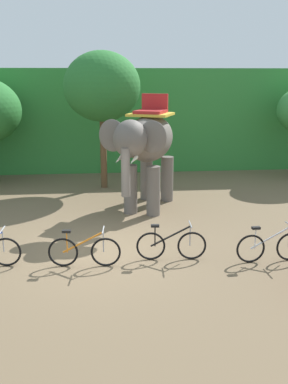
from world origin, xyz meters
TOP-DOWN VIEW (x-y plane):
  - ground_plane at (0.00, 0.00)m, footprint 80.00×80.00m
  - foliage_hedge at (0.00, 12.59)m, footprint 36.00×6.00m
  - tree_center_left at (0.20, 6.89)m, footprint 2.94×2.94m
  - elephant at (1.59, 3.68)m, footprint 2.90×4.19m
  - bike_orange at (-0.35, -0.83)m, footprint 1.71×0.52m
  - bike_black at (1.74, -0.63)m, footprint 1.71×0.52m
  - bike_white at (4.10, -0.98)m, footprint 1.71×0.52m

SIDE VIEW (x-z plane):
  - ground_plane at x=0.00m, z-range 0.00..0.00m
  - bike_orange at x=-0.35m, z-range -0.07..0.85m
  - bike_black at x=1.74m, z-range -0.07..0.85m
  - bike_white at x=4.10m, z-range -0.07..0.85m
  - elephant at x=1.59m, z-range 0.31..4.09m
  - foliage_hedge at x=0.00m, z-range 0.00..4.69m
  - tree_center_left at x=0.20m, z-range 1.30..6.60m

